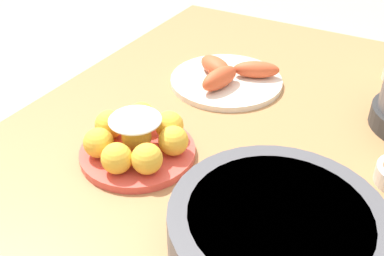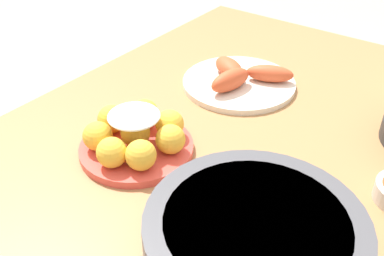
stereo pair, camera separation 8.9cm
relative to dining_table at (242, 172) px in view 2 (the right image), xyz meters
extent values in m
cylinder|color=#A87547|center=(-0.59, -0.43, -0.29)|extent=(0.06, 0.06, 0.70)
cube|color=#A87547|center=(0.00, 0.00, 0.08)|extent=(1.28, 0.96, 0.03)
cylinder|color=#E04C42|center=(0.17, -0.15, 0.10)|extent=(0.22, 0.22, 0.02)
sphere|color=yellow|center=(0.24, -0.14, 0.14)|extent=(0.06, 0.06, 0.06)
sphere|color=yellow|center=(0.21, -0.09, 0.14)|extent=(0.06, 0.06, 0.06)
sphere|color=yellow|center=(0.14, -0.08, 0.14)|extent=(0.06, 0.06, 0.06)
sphere|color=yellow|center=(0.10, -0.11, 0.14)|extent=(0.06, 0.06, 0.06)
sphere|color=yellow|center=(0.10, -0.18, 0.14)|extent=(0.06, 0.06, 0.06)
sphere|color=yellow|center=(0.16, -0.22, 0.14)|extent=(0.06, 0.06, 0.06)
sphere|color=yellow|center=(0.22, -0.20, 0.14)|extent=(0.06, 0.06, 0.06)
ellipsoid|color=white|center=(0.17, -0.15, 0.18)|extent=(0.10, 0.10, 0.02)
sphere|color=yellow|center=(0.17, -0.15, 0.14)|extent=(0.06, 0.06, 0.06)
cylinder|color=#4C4C51|center=(0.26, 0.17, 0.14)|extent=(0.32, 0.32, 0.08)
cylinder|color=brown|center=(0.26, 0.17, 0.17)|extent=(0.26, 0.26, 0.01)
cylinder|color=silver|center=(-0.18, -0.13, 0.10)|extent=(0.28, 0.28, 0.01)
ellipsoid|color=#D1512D|center=(-0.13, -0.12, 0.13)|extent=(0.12, 0.07, 0.05)
ellipsoid|color=#D1512D|center=(-0.22, -0.06, 0.13)|extent=(0.09, 0.12, 0.04)
ellipsoid|color=#D1512D|center=(-0.19, -0.16, 0.13)|extent=(0.10, 0.12, 0.04)
camera|label=1|loc=(0.72, 0.28, 0.64)|focal=42.00mm
camera|label=2|loc=(0.67, 0.36, 0.64)|focal=42.00mm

